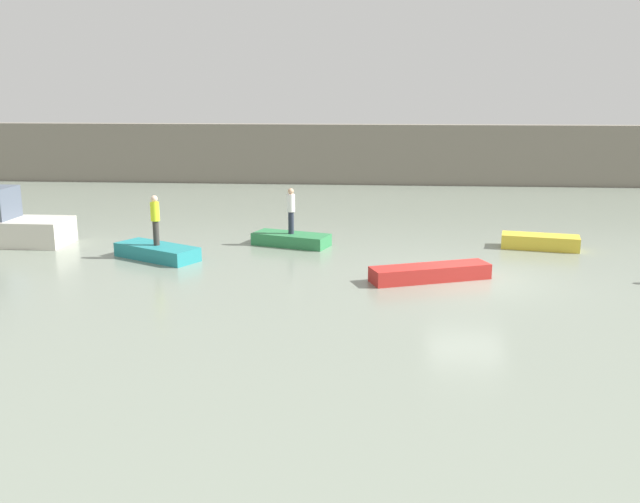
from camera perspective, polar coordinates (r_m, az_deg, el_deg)
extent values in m
plane|color=gray|center=(23.12, 12.09, -2.26)|extent=(120.00, 120.00, 0.00)
cube|color=gray|center=(45.62, 8.50, 7.86)|extent=(80.00, 1.20, 3.83)
cube|color=beige|center=(30.45, -24.51, 1.52)|extent=(5.23, 2.10, 1.02)
cube|color=teal|center=(26.00, -13.22, -0.03)|extent=(3.43, 2.63, 0.51)
cube|color=#2D7F47|center=(27.51, -2.38, 1.00)|extent=(3.22, 2.07, 0.48)
cube|color=red|center=(22.76, 9.03, -1.73)|extent=(4.02, 2.27, 0.49)
cube|color=gold|center=(28.23, 17.61, 0.77)|extent=(3.04, 1.59, 0.54)
cylinder|color=#38332D|center=(25.85, -13.30, 1.49)|extent=(0.22, 0.22, 0.90)
cylinder|color=#D8F226|center=(25.71, -13.40, 3.21)|extent=(0.32, 0.32, 0.68)
sphere|color=beige|center=(25.64, -13.45, 4.23)|extent=(0.24, 0.24, 0.24)
cylinder|color=#232838|center=(27.37, -2.39, 2.38)|extent=(0.22, 0.22, 0.88)
cylinder|color=white|center=(27.24, -2.41, 4.00)|extent=(0.32, 0.32, 0.69)
sphere|color=tan|center=(27.17, -2.42, 4.96)|extent=(0.23, 0.23, 0.23)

